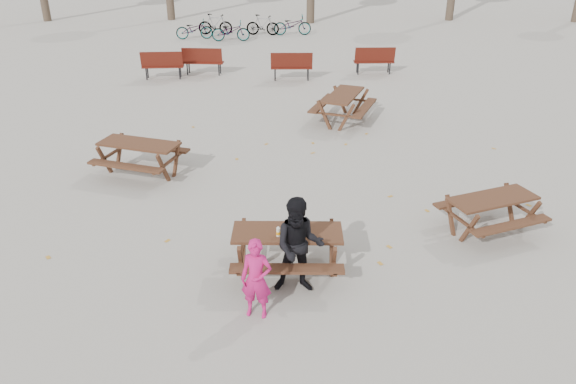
{
  "coord_description": "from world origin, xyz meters",
  "views": [
    {
      "loc": [
        0.09,
        -7.92,
        5.4
      ],
      "look_at": [
        0.0,
        1.0,
        1.0
      ],
      "focal_mm": 35.0,
      "sensor_mm": 36.0,
      "label": 1
    }
  ],
  "objects_px": {
    "soda_bottle": "(278,232)",
    "picnic_table_far": "(343,108)",
    "child": "(256,279)",
    "picnic_table_east": "(490,214)",
    "main_picnic_table": "(287,241)",
    "picnic_table_north": "(141,159)",
    "food_tray": "(301,234)",
    "adult": "(299,246)"
  },
  "relations": [
    {
      "from": "soda_bottle",
      "to": "picnic_table_far",
      "type": "height_order",
      "value": "soda_bottle"
    },
    {
      "from": "child",
      "to": "picnic_table_east",
      "type": "bearing_deg",
      "value": 40.55
    },
    {
      "from": "main_picnic_table",
      "to": "picnic_table_far",
      "type": "bearing_deg",
      "value": 78.84
    },
    {
      "from": "main_picnic_table",
      "to": "picnic_table_north",
      "type": "height_order",
      "value": "picnic_table_north"
    },
    {
      "from": "food_tray",
      "to": "picnic_table_far",
      "type": "bearing_deg",
      "value": 80.54
    },
    {
      "from": "soda_bottle",
      "to": "picnic_table_east",
      "type": "height_order",
      "value": "soda_bottle"
    },
    {
      "from": "food_tray",
      "to": "child",
      "type": "bearing_deg",
      "value": -122.06
    },
    {
      "from": "main_picnic_table",
      "to": "child",
      "type": "distance_m",
      "value": 1.23
    },
    {
      "from": "adult",
      "to": "child",
      "type": "bearing_deg",
      "value": -134.11
    },
    {
      "from": "food_tray",
      "to": "soda_bottle",
      "type": "height_order",
      "value": "soda_bottle"
    },
    {
      "from": "food_tray",
      "to": "main_picnic_table",
      "type": "bearing_deg",
      "value": 156.33
    },
    {
      "from": "adult",
      "to": "picnic_table_east",
      "type": "distance_m",
      "value": 4.1
    },
    {
      "from": "food_tray",
      "to": "picnic_table_east",
      "type": "distance_m",
      "value": 3.9
    },
    {
      "from": "food_tray",
      "to": "picnic_table_north",
      "type": "height_order",
      "value": "food_tray"
    },
    {
      "from": "main_picnic_table",
      "to": "food_tray",
      "type": "height_order",
      "value": "food_tray"
    },
    {
      "from": "main_picnic_table",
      "to": "adult",
      "type": "bearing_deg",
      "value": -69.83
    },
    {
      "from": "adult",
      "to": "picnic_table_north",
      "type": "relative_size",
      "value": 0.89
    },
    {
      "from": "food_tray",
      "to": "picnic_table_east",
      "type": "height_order",
      "value": "food_tray"
    },
    {
      "from": "child",
      "to": "picnic_table_north",
      "type": "xyz_separation_m",
      "value": [
        -2.98,
        5.08,
        -0.25
      ]
    },
    {
      "from": "child",
      "to": "picnic_table_north",
      "type": "bearing_deg",
      "value": 130.08
    },
    {
      "from": "child",
      "to": "adult",
      "type": "relative_size",
      "value": 0.79
    },
    {
      "from": "picnic_table_east",
      "to": "picnic_table_far",
      "type": "distance_m",
      "value": 6.73
    },
    {
      "from": "child",
      "to": "adult",
      "type": "xyz_separation_m",
      "value": [
        0.63,
        0.64,
        0.17
      ]
    },
    {
      "from": "main_picnic_table",
      "to": "soda_bottle",
      "type": "relative_size",
      "value": 10.59
    },
    {
      "from": "soda_bottle",
      "to": "picnic_table_far",
      "type": "xyz_separation_m",
      "value": [
        1.67,
        7.87,
        -0.44
      ]
    },
    {
      "from": "main_picnic_table",
      "to": "child",
      "type": "relative_size",
      "value": 1.4
    },
    {
      "from": "main_picnic_table",
      "to": "child",
      "type": "xyz_separation_m",
      "value": [
        -0.44,
        -1.15,
        0.05
      ]
    },
    {
      "from": "soda_bottle",
      "to": "adult",
      "type": "xyz_separation_m",
      "value": [
        0.33,
        -0.36,
        -0.04
      ]
    },
    {
      "from": "food_tray",
      "to": "child",
      "type": "distance_m",
      "value": 1.25
    },
    {
      "from": "main_picnic_table",
      "to": "picnic_table_east",
      "type": "xyz_separation_m",
      "value": [
        3.8,
        1.39,
        -0.23
      ]
    },
    {
      "from": "adult",
      "to": "picnic_table_east",
      "type": "relative_size",
      "value": 0.97
    },
    {
      "from": "food_tray",
      "to": "adult",
      "type": "xyz_separation_m",
      "value": [
        -0.03,
        -0.41,
        0.02
      ]
    },
    {
      "from": "picnic_table_north",
      "to": "main_picnic_table",
      "type": "bearing_deg",
      "value": -31.57
    },
    {
      "from": "soda_bottle",
      "to": "adult",
      "type": "bearing_deg",
      "value": -47.34
    },
    {
      "from": "food_tray",
      "to": "picnic_table_far",
      "type": "relative_size",
      "value": 0.09
    },
    {
      "from": "picnic_table_north",
      "to": "food_tray",
      "type": "bearing_deg",
      "value": -30.49
    },
    {
      "from": "main_picnic_table",
      "to": "food_tray",
      "type": "xyz_separation_m",
      "value": [
        0.22,
        -0.1,
        0.21
      ]
    },
    {
      "from": "soda_bottle",
      "to": "child",
      "type": "distance_m",
      "value": 1.06
    },
    {
      "from": "picnic_table_far",
      "to": "child",
      "type": "bearing_deg",
      "value": -172.24
    },
    {
      "from": "child",
      "to": "picnic_table_north",
      "type": "relative_size",
      "value": 0.71
    },
    {
      "from": "food_tray",
      "to": "picnic_table_far",
      "type": "xyz_separation_m",
      "value": [
        1.3,
        7.82,
        -0.38
      ]
    },
    {
      "from": "soda_bottle",
      "to": "child",
      "type": "relative_size",
      "value": 0.13
    }
  ]
}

